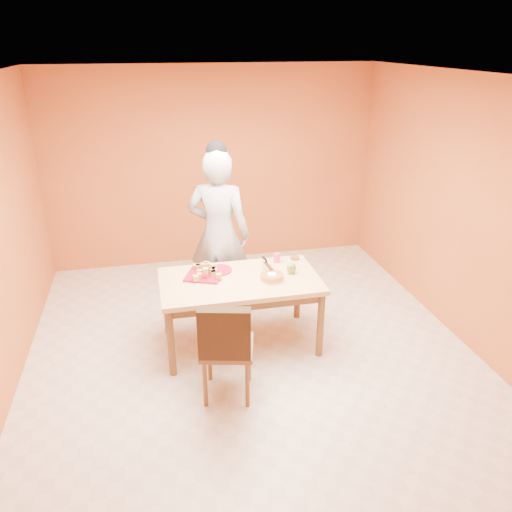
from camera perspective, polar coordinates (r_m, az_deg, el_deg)
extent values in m
plane|color=beige|center=(5.26, -0.52, -10.95)|extent=(5.00, 5.00, 0.00)
plane|color=white|center=(4.34, -0.66, 19.88)|extent=(5.00, 5.00, 0.00)
plane|color=#C7662D|center=(6.99, -4.94, 10.02)|extent=(4.50, 0.00, 4.50)
plane|color=#C7662D|center=(5.52, 22.97, 4.52)|extent=(0.00, 5.00, 5.00)
cube|color=tan|center=(5.04, -1.85, -2.89)|extent=(1.60, 0.90, 0.05)
cube|color=brown|center=(5.07, -1.84, -3.65)|extent=(1.48, 0.78, 0.10)
cylinder|color=brown|center=(4.82, -9.69, -9.79)|extent=(0.07, 0.07, 0.71)
cylinder|color=brown|center=(5.49, -10.22, -5.38)|extent=(0.07, 0.07, 0.71)
cylinder|color=brown|center=(5.07, 7.37, -7.83)|extent=(0.07, 0.07, 0.71)
cylinder|color=brown|center=(5.71, 4.78, -3.87)|extent=(0.07, 0.07, 0.71)
imported|color=#98989B|center=(5.60, -4.25, 2.45)|extent=(0.83, 0.71, 1.93)
cube|color=maroon|center=(5.11, -5.90, -2.16)|extent=(0.46, 0.46, 0.02)
cylinder|color=maroon|center=(5.21, -4.30, -1.62)|extent=(0.33, 0.33, 0.02)
cylinder|color=white|center=(5.00, 1.82, -2.73)|extent=(0.31, 0.31, 0.01)
cylinder|color=#BE8731|center=(4.98, 1.82, -2.39)|extent=(0.31, 0.31, 0.05)
cube|color=white|center=(5.13, 1.44, -1.18)|extent=(0.07, 0.24, 0.01)
ellipsoid|color=olive|center=(5.12, 4.07, -1.39)|extent=(0.11, 0.10, 0.12)
cylinder|color=#E3226C|center=(5.39, 2.38, -0.21)|extent=(0.09, 0.09, 0.10)
cylinder|color=#3C2210|center=(5.48, 4.44, -0.23)|extent=(0.10, 0.10, 0.03)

